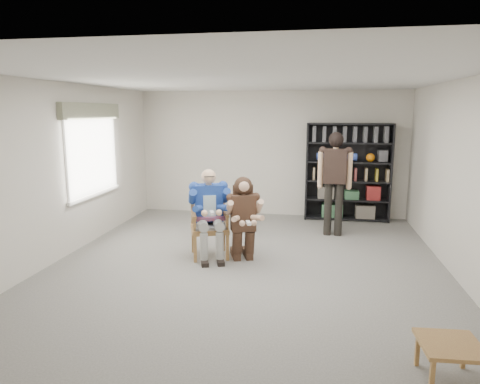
% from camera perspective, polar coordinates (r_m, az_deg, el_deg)
% --- Properties ---
extents(room_shell, '(6.00, 7.00, 2.80)m').
position_cam_1_polar(room_shell, '(6.27, 0.87, 2.09)').
color(room_shell, beige).
rests_on(room_shell, ground).
extents(floor, '(6.00, 7.00, 0.01)m').
position_cam_1_polar(floor, '(6.63, 0.83, -9.97)').
color(floor, '#615F5A').
rests_on(floor, ground).
extents(window_left, '(0.16, 2.00, 1.75)m').
position_cam_1_polar(window_left, '(8.16, -18.96, 5.13)').
color(window_left, white).
rests_on(window_left, room_shell).
extents(armchair, '(0.82, 0.80, 1.11)m').
position_cam_1_polar(armchair, '(6.95, -4.08, -4.18)').
color(armchair, brown).
rests_on(armchair, floor).
extents(seated_man, '(0.88, 1.03, 1.45)m').
position_cam_1_polar(seated_man, '(6.91, -4.10, -2.84)').
color(seated_man, navy).
rests_on(seated_man, floor).
extents(kneeling_woman, '(0.82, 1.03, 1.33)m').
position_cam_1_polar(kneeling_woman, '(6.70, 0.49, -3.80)').
color(kneeling_woman, '#342419').
rests_on(kneeling_woman, floor).
extents(bookshelf, '(1.80, 0.38, 2.10)m').
position_cam_1_polar(bookshelf, '(9.52, 14.18, 2.58)').
color(bookshelf, black).
rests_on(bookshelf, floor).
extents(standing_man, '(0.62, 0.36, 1.95)m').
position_cam_1_polar(standing_man, '(8.25, 12.46, 0.91)').
color(standing_man, black).
rests_on(standing_man, floor).
extents(side_table, '(0.55, 0.55, 0.36)m').
position_cam_1_polar(side_table, '(4.43, 26.08, -19.66)').
color(side_table, brown).
rests_on(side_table, floor).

